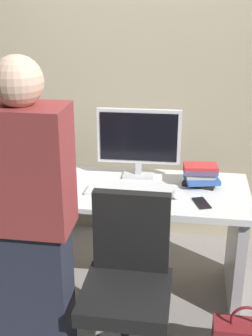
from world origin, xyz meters
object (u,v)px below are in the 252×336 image
at_px(monitor, 139,139).
at_px(mouse, 176,195).
at_px(keyboard, 122,193).
at_px(cell_phone, 201,203).
at_px(book_stack, 201,176).
at_px(desk, 127,218).
at_px(cup_by_monitor, 57,167).
at_px(cup_near_keyboard, 43,187).
at_px(office_chair, 128,294).
at_px(person_at_desk, 31,229).

height_order(monitor, mouse, monitor).
distance_m(monitor, keyboard, 0.39).
relative_size(keyboard, cell_phone, 2.99).
xyz_separation_m(monitor, book_stack, (0.40, -0.09, -0.19)).
distance_m(desk, monitor, 0.51).
relative_size(mouse, cup_by_monitor, 1.03).
relative_size(keyboard, cup_near_keyboard, 4.71).
distance_m(desk, keyboard, 0.25).
bearing_deg(office_chair, monitor, 93.47).
relative_size(cup_near_keyboard, book_stack, 0.38).
bearing_deg(cup_near_keyboard, book_stack, 15.83).
height_order(person_at_desk, cup_near_keyboard, person_at_desk).
xyz_separation_m(person_at_desk, monitor, (0.39, 0.98, 0.14)).
distance_m(office_chair, book_stack, 0.92).
relative_size(office_chair, mouse, 9.40).
relative_size(monitor, cup_near_keyboard, 5.93).
distance_m(person_at_desk, mouse, 0.95).
bearing_deg(desk, keyboard, -100.06).
xyz_separation_m(desk, cup_by_monitor, (-0.50, 0.15, 0.27)).
bearing_deg(monitor, mouse, -48.15).
relative_size(monitor, cup_by_monitor, 5.54).
bearing_deg(keyboard, person_at_desk, -112.56).
bearing_deg(person_at_desk, mouse, 46.42).
height_order(cup_by_monitor, book_stack, book_stack).
bearing_deg(cup_near_keyboard, cup_by_monitor, 92.25).
bearing_deg(desk, cup_near_keyboard, -161.35).
height_order(cup_near_keyboard, cell_phone, cup_near_keyboard).
distance_m(office_chair, cup_by_monitor, 1.07).
bearing_deg(monitor, keyboard, -102.61).
xyz_separation_m(monitor, mouse, (0.26, -0.29, -0.24)).
height_order(desk, book_stack, book_stack).
height_order(desk, mouse, mouse).
bearing_deg(cell_phone, person_at_desk, -161.86).
bearing_deg(person_at_desk, desk, 66.52).
distance_m(desk, cell_phone, 0.54).
height_order(keyboard, cup_near_keyboard, cup_near_keyboard).
bearing_deg(book_stack, office_chair, -114.74).
xyz_separation_m(office_chair, monitor, (-0.05, 0.85, 0.56)).
relative_size(person_at_desk, mouse, 16.39).
bearing_deg(cup_by_monitor, keyboard, -28.34).
bearing_deg(monitor, office_chair, -86.53).
relative_size(person_at_desk, cup_by_monitor, 16.81).
bearing_deg(keyboard, desk, 82.80).
xyz_separation_m(person_at_desk, book_stack, (0.79, 0.89, -0.05)).
bearing_deg(cell_phone, office_chair, -145.48).
bearing_deg(book_stack, monitor, 167.52).
xyz_separation_m(monitor, cup_near_keyboard, (-0.54, -0.36, -0.21)).
bearing_deg(cup_near_keyboard, cell_phone, -0.00).
xyz_separation_m(person_at_desk, cup_by_monitor, (-0.16, 0.94, -0.06)).
bearing_deg(cell_phone, cup_near_keyboard, 160.39).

